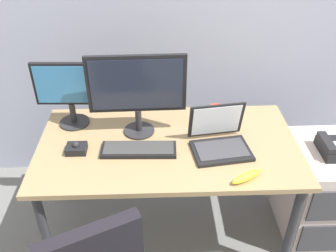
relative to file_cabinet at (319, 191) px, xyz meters
name	(u,v)px	position (x,y,z in m)	size (l,w,h in m)	color
ground_plane	(168,230)	(-0.97, 0.00, -0.33)	(8.00, 8.00, 0.00)	slate
desk	(168,154)	(-0.97, 0.00, 0.33)	(1.47, 0.78, 0.74)	#977C54
file_cabinet	(319,191)	(0.00, 0.00, 0.00)	(0.42, 0.53, 0.65)	beige
desk_phone	(334,148)	(-0.01, -0.02, 0.36)	(0.17, 0.20, 0.09)	black
monitor_main	(137,89)	(-1.13, 0.12, 0.70)	(0.54, 0.18, 0.48)	#262628
monitor_side	(69,90)	(-1.53, 0.22, 0.64)	(0.40, 0.18, 0.40)	#262628
keyboard	(139,149)	(-1.13, -0.07, 0.42)	(0.41, 0.15, 0.03)	black
laptop	(219,139)	(-0.69, -0.05, 0.46)	(0.34, 0.31, 0.24)	black
trackball_mouse	(76,148)	(-1.47, -0.06, 0.43)	(0.11, 0.09, 0.07)	black
coffee_mug	(216,115)	(-0.67, 0.20, 0.47)	(0.10, 0.09, 0.11)	#A3332C
banana	(247,176)	(-0.58, -0.31, 0.43)	(0.19, 0.04, 0.04)	yellow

